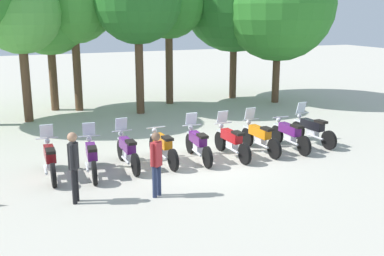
{
  "coord_description": "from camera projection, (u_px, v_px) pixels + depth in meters",
  "views": [
    {
      "loc": [
        -5.46,
        -12.57,
        4.43
      ],
      "look_at": [
        0.0,
        0.5,
        0.9
      ],
      "focal_mm": 43.56,
      "sensor_mm": 36.0,
      "label": 1
    }
  ],
  "objects": [
    {
      "name": "tree_1",
      "position": [
        20.0,
        14.0,
        18.39
      ],
      "size": [
        3.21,
        3.21,
        5.99
      ],
      "color": "brown",
      "rests_on": "ground_plane"
    },
    {
      "name": "motorcycle_5",
      "position": [
        231.0,
        141.0,
        14.56
      ],
      "size": [
        0.62,
        2.19,
        1.37
      ],
      "rotation": [
        0.0,
        0.0,
        1.6
      ],
      "color": "black",
      "rests_on": "ground_plane"
    },
    {
      "name": "tree_3",
      "position": [
        73.0,
        1.0,
        20.46
      ],
      "size": [
        3.78,
        3.78,
        6.82
      ],
      "color": "brown",
      "rests_on": "ground_plane"
    },
    {
      "name": "tree_5",
      "position": [
        169.0,
        2.0,
        22.1
      ],
      "size": [
        3.5,
        3.5,
        6.67
      ],
      "color": "brown",
      "rests_on": "ground_plane"
    },
    {
      "name": "motorcycle_1",
      "position": [
        92.0,
        157.0,
        12.97
      ],
      "size": [
        0.64,
        2.19,
        1.37
      ],
      "rotation": [
        0.0,
        0.0,
        1.46
      ],
      "color": "black",
      "rests_on": "ground_plane"
    },
    {
      "name": "tree_4",
      "position": [
        138.0,
        0.0,
        19.82
      ],
      "size": [
        3.8,
        3.8,
        6.86
      ],
      "color": "brown",
      "rests_on": "ground_plane"
    },
    {
      "name": "motorcycle_6",
      "position": [
        260.0,
        137.0,
        15.07
      ],
      "size": [
        0.62,
        2.19,
        1.37
      ],
      "rotation": [
        0.0,
        0.0,
        1.62
      ],
      "color": "black",
      "rests_on": "ground_plane"
    },
    {
      "name": "person_1",
      "position": [
        156.0,
        160.0,
        11.3
      ],
      "size": [
        0.38,
        0.3,
        1.64
      ],
      "rotation": [
        0.0,
        0.0,
        5.27
      ],
      "color": "#232D4C",
      "rests_on": "ground_plane"
    },
    {
      "name": "motorcycle_0",
      "position": [
        50.0,
        159.0,
        12.76
      ],
      "size": [
        0.62,
        2.19,
        1.37
      ],
      "rotation": [
        0.0,
        0.0,
        1.55
      ],
      "color": "black",
      "rests_on": "ground_plane"
    },
    {
      "name": "motorcycle_2",
      "position": [
        127.0,
        150.0,
        13.58
      ],
      "size": [
        0.62,
        2.19,
        1.37
      ],
      "rotation": [
        0.0,
        0.0,
        1.58
      ],
      "color": "black",
      "rests_on": "ground_plane"
    },
    {
      "name": "ground_plane",
      "position": [
        198.0,
        160.0,
        14.36
      ],
      "size": [
        80.0,
        80.0,
        0.0
      ],
      "primitive_type": "plane",
      "color": "#BCB7A8"
    },
    {
      "name": "motorcycle_4",
      "position": [
        198.0,
        143.0,
        14.27
      ],
      "size": [
        0.62,
        2.19,
        1.37
      ],
      "rotation": [
        0.0,
        0.0,
        1.51
      ],
      "color": "black",
      "rests_on": "ground_plane"
    },
    {
      "name": "motorcycle_3",
      "position": [
        163.0,
        147.0,
        13.98
      ],
      "size": [
        0.62,
        2.19,
        0.99
      ],
      "rotation": [
        0.0,
        0.0,
        1.61
      ],
      "color": "black",
      "rests_on": "ground_plane"
    },
    {
      "name": "tree_7",
      "position": [
        279.0,
        4.0,
        22.41
      ],
      "size": [
        5.46,
        5.46,
        7.53
      ],
      "color": "brown",
      "rests_on": "ground_plane"
    },
    {
      "name": "motorcycle_8",
      "position": [
        312.0,
        129.0,
        16.03
      ],
      "size": [
        0.62,
        2.19,
        1.37
      ],
      "rotation": [
        0.0,
        0.0,
        1.67
      ],
      "color": "black",
      "rests_on": "ground_plane"
    },
    {
      "name": "person_0",
      "position": [
        74.0,
        162.0,
        10.91
      ],
      "size": [
        0.31,
        0.4,
        1.74
      ],
      "rotation": [
        0.0,
        0.0,
        2.7
      ],
      "color": "black",
      "rests_on": "ground_plane"
    },
    {
      "name": "tree_2",
      "position": [
        48.0,
        13.0,
        20.62
      ],
      "size": [
        3.78,
        3.78,
        6.32
      ],
      "color": "brown",
      "rests_on": "ground_plane"
    },
    {
      "name": "motorcycle_7",
      "position": [
        290.0,
        134.0,
        15.4
      ],
      "size": [
        0.62,
        2.19,
        0.99
      ],
      "rotation": [
        0.0,
        0.0,
        1.57
      ],
      "color": "black",
      "rests_on": "ground_plane"
    }
  ]
}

